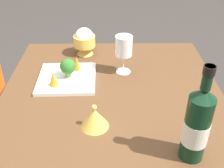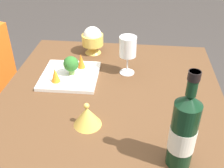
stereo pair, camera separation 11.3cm
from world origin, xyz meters
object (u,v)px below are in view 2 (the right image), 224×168
object	(u,v)px
rice_bowl_lid	(87,116)
carrot_garnish_left	(81,61)
wine_glass	(128,48)
carrot_garnish_right	(55,75)
wine_bottle	(183,131)
rice_bowl	(93,40)
broccoli_floret	(71,64)
serving_plate	(70,76)

from	to	relation	value
rice_bowl_lid	carrot_garnish_left	bearing A→B (deg)	-165.32
wine_glass	carrot_garnish_left	distance (m)	0.23
wine_glass	carrot_garnish_right	xyz separation A→B (m)	(0.13, -0.30, -0.08)
wine_bottle	carrot_garnish_right	distance (m)	0.62
wine_bottle	rice_bowl	bearing A→B (deg)	-151.48
wine_bottle	carrot_garnish_left	xyz separation A→B (m)	(-0.51, -0.40, -0.08)
broccoli_floret	wine_glass	bearing A→B (deg)	104.50
wine_glass	rice_bowl	bearing A→B (deg)	-134.43
wine_bottle	rice_bowl	distance (m)	0.79
rice_bowl_lid	carrot_garnish_right	bearing A→B (deg)	-142.67
rice_bowl	carrot_garnish_left	distance (m)	0.19
carrot_garnish_right	carrot_garnish_left	bearing A→B (deg)	146.82
wine_glass	carrot_garnish_right	distance (m)	0.34
wine_bottle	rice_bowl	xyz separation A→B (m)	(-0.69, -0.38, -0.05)
wine_glass	serving_plate	size ratio (longest dim) A/B	0.70
wine_glass	rice_bowl	xyz separation A→B (m)	(-0.19, -0.19, -0.05)
rice_bowl	carrot_garnish_right	bearing A→B (deg)	-18.70
wine_bottle	wine_glass	distance (m)	0.54
broccoli_floret	rice_bowl	bearing A→B (deg)	167.79
broccoli_floret	carrot_garnish_right	size ratio (longest dim) A/B	1.36
rice_bowl	serving_plate	size ratio (longest dim) A/B	0.56
wine_bottle	serving_plate	world-z (taller)	wine_bottle
broccoli_floret	wine_bottle	bearing A→B (deg)	44.19
serving_plate	wine_glass	bearing A→B (deg)	104.64
serving_plate	carrot_garnish_right	size ratio (longest dim) A/B	4.04
rice_bowl_lid	serving_plate	size ratio (longest dim) A/B	0.39
broccoli_floret	carrot_garnish_right	bearing A→B (deg)	-38.23
serving_plate	carrot_garnish_right	world-z (taller)	carrot_garnish_right
broccoli_floret	carrot_garnish_left	distance (m)	0.07
wine_glass	wine_bottle	bearing A→B (deg)	20.19
wine_bottle	carrot_garnish_left	size ratio (longest dim) A/B	4.69
carrot_garnish_left	serving_plate	bearing A→B (deg)	-31.61
rice_bowl_lid	carrot_garnish_left	world-z (taller)	rice_bowl_lid
serving_plate	rice_bowl	bearing A→B (deg)	166.10
rice_bowl	carrot_garnish_right	size ratio (longest dim) A/B	2.24
rice_bowl_lid	broccoli_floret	size ratio (longest dim) A/B	1.17
wine_bottle	broccoli_floret	distance (m)	0.62
wine_bottle	broccoli_floret	xyz separation A→B (m)	(-0.44, -0.43, -0.06)
rice_bowl	carrot_garnish_right	xyz separation A→B (m)	(0.32, -0.11, -0.03)
wine_bottle	wine_glass	size ratio (longest dim) A/B	1.79
rice_bowl	serving_plate	bearing A→B (deg)	-13.90
rice_bowl	rice_bowl_lid	size ratio (longest dim) A/B	1.42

